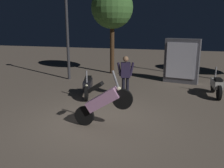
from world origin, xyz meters
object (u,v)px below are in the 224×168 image
at_px(person_rider_beside, 126,73).
at_px(streetlamp_far, 67,17).
at_px(motorcycle_pink_foreground, 103,102).
at_px(kiosk_billboard, 182,61).
at_px(motorcycle_white_parked_right, 216,85).
at_px(motorcycle_black_parked_left, 88,86).

relative_size(person_rider_beside, streetlamp_far, 0.33).
height_order(motorcycle_pink_foreground, kiosk_billboard, kiosk_billboard).
bearing_deg(motorcycle_white_parked_right, motorcycle_pink_foreground, 135.10).
xyz_separation_m(motorcycle_black_parked_left, motorcycle_white_parked_right, (4.88, 1.36, 0.00)).
height_order(person_rider_beside, streetlamp_far, streetlamp_far).
relative_size(streetlamp_far, kiosk_billboard, 2.30).
xyz_separation_m(motorcycle_black_parked_left, streetlamp_far, (-1.98, 2.63, 2.65)).
relative_size(person_rider_beside, kiosk_billboard, 0.76).
bearing_deg(person_rider_beside, kiosk_billboard, 128.46).
height_order(motorcycle_white_parked_right, person_rider_beside, person_rider_beside).
height_order(motorcycle_pink_foreground, streetlamp_far, streetlamp_far).
height_order(streetlamp_far, kiosk_billboard, streetlamp_far).
bearing_deg(motorcycle_white_parked_right, motorcycle_black_parked_left, 101.69).
bearing_deg(motorcycle_black_parked_left, person_rider_beside, 89.52).
distance_m(motorcycle_pink_foreground, motorcycle_black_parked_left, 3.01).
bearing_deg(motorcycle_pink_foreground, motorcycle_white_parked_right, 48.68).
bearing_deg(kiosk_billboard, motorcycle_pink_foreground, 81.70).
distance_m(motorcycle_pink_foreground, streetlamp_far, 6.69).
distance_m(motorcycle_black_parked_left, kiosk_billboard, 4.92).
relative_size(motorcycle_black_parked_left, streetlamp_far, 0.34).
bearing_deg(person_rider_beside, motorcycle_white_parked_right, 90.03).
xyz_separation_m(person_rider_beside, streetlamp_far, (-3.41, 2.28, 2.13)).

